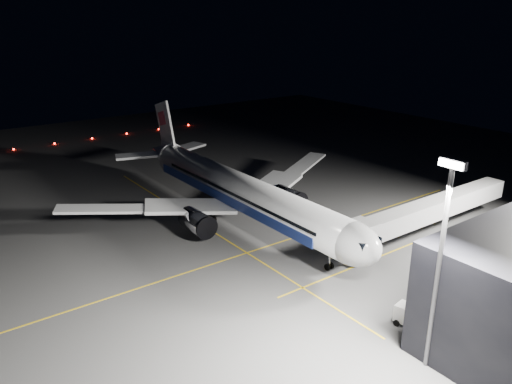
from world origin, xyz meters
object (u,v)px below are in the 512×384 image
object	(u,v)px
airliner	(237,190)
jet_bridge	(426,211)
service_truck	(416,319)
safety_cone_c	(244,206)
safety_cone_b	(262,215)
floodlight_mast_south	(441,250)
safety_cone_a	(278,211)
baggage_tug	(263,199)

from	to	relation	value
airliner	jet_bridge	xyz separation A→B (m)	(23.08, 18.06, -0.58)
service_truck	safety_cone_c	bearing A→B (deg)	162.34
jet_bridge	safety_cone_b	world-z (taller)	jet_bridge
floodlight_mast_south	airliner	bearing A→B (deg)	171.67
airliner	safety_cone_a	size ratio (longest dim) A/B	111.54
service_truck	safety_cone_c	size ratio (longest dim) A/B	7.21
baggage_tug	jet_bridge	bearing A→B (deg)	25.21
safety_cone_a	safety_cone_c	xyz separation A→B (m)	(-5.42, -3.39, 0.06)
floodlight_mast_south	safety_cone_c	size ratio (longest dim) A/B	30.83
service_truck	baggage_tug	world-z (taller)	service_truck
baggage_tug	safety_cone_b	world-z (taller)	baggage_tug
airliner	safety_cone_b	world-z (taller)	airliner
jet_bridge	baggage_tug	world-z (taller)	jet_bridge
airliner	floodlight_mast_south	world-z (taller)	floodlight_mast_south
airliner	safety_cone_c	xyz separation A→B (m)	(-3.85, 4.00, -4.83)
safety_cone_b	safety_cone_a	bearing A→B (deg)	87.95
service_truck	floodlight_mast_south	bearing A→B (deg)	-52.66
jet_bridge	service_truck	bearing A→B (deg)	-55.63
jet_bridge	airliner	bearing A→B (deg)	-141.96
floodlight_mast_south	baggage_tug	distance (m)	48.15
service_truck	safety_cone_c	xyz separation A→B (m)	(-40.59, 5.93, -0.92)
floodlight_mast_south	baggage_tug	size ratio (longest dim) A/B	7.44
airliner	safety_cone_b	bearing A→B (deg)	69.98
safety_cone_b	airliner	bearing A→B (deg)	-110.02
service_truck	safety_cone_c	world-z (taller)	service_truck
floodlight_mast_south	safety_cone_a	bearing A→B (deg)	161.26
airliner	service_truck	size ratio (longest dim) A/B	12.70
airliner	safety_cone_c	world-z (taller)	airliner
airliner	safety_cone_c	bearing A→B (deg)	133.87
safety_cone_b	safety_cone_c	distance (m)	5.30
baggage_tug	airliner	bearing A→B (deg)	-61.67
safety_cone_a	safety_cone_b	world-z (taller)	safety_cone_b
floodlight_mast_south	safety_cone_c	bearing A→B (deg)	167.43
service_truck	safety_cone_b	distance (m)	35.79
baggage_tug	safety_cone_c	world-z (taller)	baggage_tug
safety_cone_c	service_truck	bearing A→B (deg)	-8.31
floodlight_mast_south	service_truck	distance (m)	12.61
service_truck	safety_cone_b	bearing A→B (deg)	161.11
safety_cone_a	safety_cone_c	distance (m)	6.40
jet_bridge	floodlight_mast_south	xyz separation A→B (m)	(18.00, -24.07, 7.79)
jet_bridge	safety_cone_c	distance (m)	30.66
floodlight_mast_south	service_truck	bearing A→B (deg)	136.69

